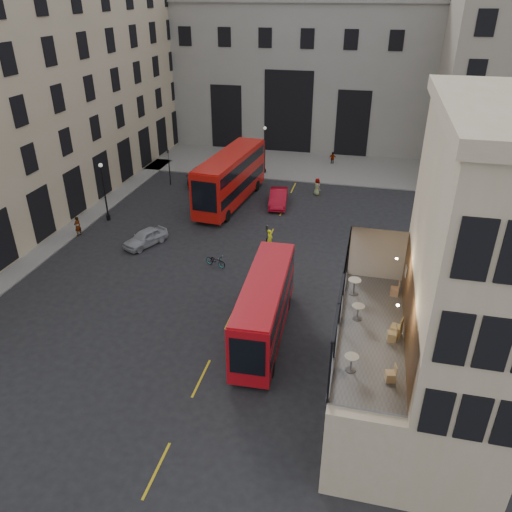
% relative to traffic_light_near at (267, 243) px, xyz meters
% --- Properties ---
extents(ground, '(140.00, 140.00, 0.00)m').
position_rel_traffic_light_near_xyz_m(ground, '(1.00, -12.00, -2.42)').
color(ground, black).
rests_on(ground, ground).
extents(host_building_main, '(7.26, 11.40, 15.10)m').
position_rel_traffic_light_near_xyz_m(host_building_main, '(10.95, -12.00, 5.36)').
color(host_building_main, '#C8B396').
rests_on(host_building_main, ground).
extents(host_frontage, '(3.00, 11.00, 4.50)m').
position_rel_traffic_light_near_xyz_m(host_frontage, '(7.50, -12.00, -0.17)').
color(host_frontage, '#C8B396').
rests_on(host_frontage, ground).
extents(cafe_floor, '(3.00, 10.00, 0.10)m').
position_rel_traffic_light_near_xyz_m(cafe_floor, '(7.50, -12.00, 2.12)').
color(cafe_floor, slate).
rests_on(cafe_floor, host_frontage).
extents(gateway, '(35.00, 10.60, 18.00)m').
position_rel_traffic_light_near_xyz_m(gateway, '(-4.00, 35.99, 6.96)').
color(gateway, gray).
rests_on(gateway, ground).
extents(pavement_far, '(40.00, 12.00, 0.12)m').
position_rel_traffic_light_near_xyz_m(pavement_far, '(-5.00, 26.00, -2.36)').
color(pavement_far, slate).
rests_on(pavement_far, ground).
extents(pavement_left, '(8.00, 48.00, 0.12)m').
position_rel_traffic_light_near_xyz_m(pavement_left, '(-21.00, -0.00, -2.36)').
color(pavement_left, slate).
rests_on(pavement_left, ground).
extents(traffic_light_near, '(0.16, 0.20, 3.80)m').
position_rel_traffic_light_near_xyz_m(traffic_light_near, '(0.00, 0.00, 0.00)').
color(traffic_light_near, black).
rests_on(traffic_light_near, ground).
extents(traffic_light_far, '(0.16, 0.20, 3.80)m').
position_rel_traffic_light_near_xyz_m(traffic_light_far, '(-14.00, 16.00, 0.00)').
color(traffic_light_far, black).
rests_on(traffic_light_far, ground).
extents(street_lamp_a, '(0.36, 0.36, 5.33)m').
position_rel_traffic_light_near_xyz_m(street_lamp_a, '(-16.00, 6.00, -0.03)').
color(street_lamp_a, black).
rests_on(street_lamp_a, ground).
extents(street_lamp_b, '(0.36, 0.36, 5.33)m').
position_rel_traffic_light_near_xyz_m(street_lamp_b, '(-5.00, 22.00, -0.03)').
color(street_lamp_b, black).
rests_on(street_lamp_b, ground).
extents(bus_near, '(2.65, 9.92, 3.92)m').
position_rel_traffic_light_near_xyz_m(bus_near, '(1.50, -7.54, -0.22)').
color(bus_near, '#AD0C14').
rests_on(bus_near, ground).
extents(bus_far, '(4.00, 12.50, 4.90)m').
position_rel_traffic_light_near_xyz_m(bus_far, '(-6.25, 12.54, 0.33)').
color(bus_far, '#B7120C').
rests_on(bus_far, ground).
extents(car_a, '(3.09, 4.23, 1.34)m').
position_rel_traffic_light_near_xyz_m(car_a, '(-10.56, 2.11, -1.76)').
color(car_a, '#9A9CA2').
rests_on(car_a, ground).
extents(car_b, '(2.17, 4.80, 1.53)m').
position_rel_traffic_light_near_xyz_m(car_b, '(-1.64, 12.97, -1.66)').
color(car_b, '#A70A1C').
rests_on(car_b, ground).
extents(car_c, '(2.96, 5.93, 1.65)m').
position_rel_traffic_light_near_xyz_m(car_c, '(-11.04, 17.81, -1.60)').
color(car_c, black).
rests_on(car_c, ground).
extents(bicycle, '(1.83, 1.11, 0.91)m').
position_rel_traffic_light_near_xyz_m(bicycle, '(-3.94, 0.02, -1.97)').
color(bicycle, gray).
rests_on(bicycle, ground).
extents(cyclist, '(0.49, 0.67, 1.67)m').
position_rel_traffic_light_near_xyz_m(cyclist, '(-0.56, 3.79, -1.59)').
color(cyclist, '#FDFF1A').
rests_on(cyclist, ground).
extents(pedestrian_a, '(1.00, 0.86, 1.78)m').
position_rel_traffic_light_near_xyz_m(pedestrian_a, '(-11.24, 18.01, -1.53)').
color(pedestrian_a, gray).
rests_on(pedestrian_a, ground).
extents(pedestrian_b, '(1.35, 1.46, 1.97)m').
position_rel_traffic_light_near_xyz_m(pedestrian_b, '(-10.20, 19.63, -1.44)').
color(pedestrian_b, gray).
rests_on(pedestrian_b, ground).
extents(pedestrian_c, '(0.95, 0.52, 1.54)m').
position_rel_traffic_light_near_xyz_m(pedestrian_c, '(2.21, 26.96, -1.66)').
color(pedestrian_c, gray).
rests_on(pedestrian_c, ground).
extents(pedestrian_d, '(0.98, 1.00, 1.74)m').
position_rel_traffic_light_near_xyz_m(pedestrian_d, '(1.64, 16.62, -1.56)').
color(pedestrian_d, gray).
rests_on(pedestrian_d, ground).
extents(pedestrian_e, '(0.59, 0.73, 1.72)m').
position_rel_traffic_light_near_xyz_m(pedestrian_e, '(-16.87, 2.44, -1.56)').
color(pedestrian_e, gray).
rests_on(pedestrian_e, ground).
extents(cafe_table_near, '(0.59, 0.59, 0.74)m').
position_rel_traffic_light_near_xyz_m(cafe_table_near, '(6.74, -14.94, 2.67)').
color(cafe_table_near, beige).
rests_on(cafe_table_near, cafe_floor).
extents(cafe_table_mid, '(0.61, 0.61, 0.76)m').
position_rel_traffic_light_near_xyz_m(cafe_table_mid, '(6.81, -11.18, 2.68)').
color(cafe_table_mid, beige).
rests_on(cafe_table_mid, cafe_floor).
extents(cafe_table_far, '(0.66, 0.66, 0.83)m').
position_rel_traffic_light_near_xyz_m(cafe_table_far, '(6.50, -8.92, 2.73)').
color(cafe_table_far, white).
rests_on(cafe_table_far, cafe_floor).
extents(cafe_chair_a, '(0.45, 0.45, 0.77)m').
position_rel_traffic_light_near_xyz_m(cafe_chair_a, '(8.34, -15.19, 2.41)').
color(cafe_chair_a, '#D7B47C').
rests_on(cafe_chair_a, cafe_floor).
extents(cafe_chair_b, '(0.57, 0.57, 0.94)m').
position_rel_traffic_light_near_xyz_m(cafe_chair_b, '(8.59, -12.06, 2.46)').
color(cafe_chair_b, '#DBBF7E').
rests_on(cafe_chair_b, cafe_floor).
extents(cafe_chair_c, '(0.43, 0.43, 0.81)m').
position_rel_traffic_light_near_xyz_m(cafe_chair_c, '(8.40, -12.49, 2.42)').
color(cafe_chair_c, tan).
rests_on(cafe_chair_c, cafe_floor).
extents(cafe_chair_d, '(0.41, 0.41, 0.81)m').
position_rel_traffic_light_near_xyz_m(cafe_chair_d, '(8.56, -8.60, 2.42)').
color(cafe_chair_d, tan).
rests_on(cafe_chair_d, cafe_floor).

